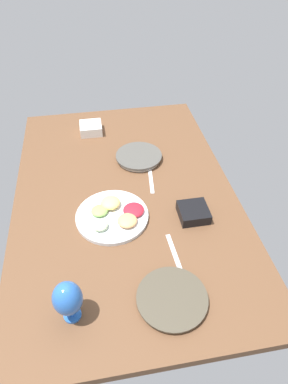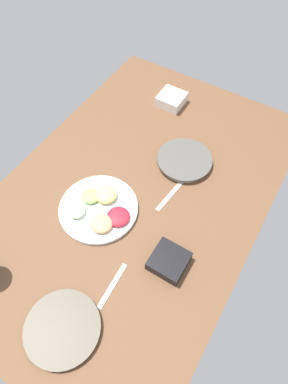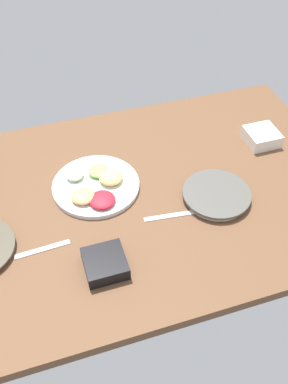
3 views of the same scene
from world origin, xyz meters
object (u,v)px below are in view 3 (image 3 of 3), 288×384
dinner_plate_right (216,195)px  square_bowl_black (105,263)px  square_bowl_white (262,136)px  fruit_platter (96,185)px

dinner_plate_right → square_bowl_black: square_bowl_black is taller
square_bowl_black → dinner_plate_right: bearing=20.7°
dinner_plate_right → square_bowl_white: square_bowl_white is taller
square_bowl_black → square_bowl_white: size_ratio=1.02×
fruit_platter → square_bowl_black: size_ratio=2.51×
square_bowl_black → square_bowl_white: bearing=28.2°
square_bowl_black → fruit_platter: bearing=81.5°
dinner_plate_right → square_bowl_black: size_ratio=1.92×
fruit_platter → square_bowl_white: same height
dinner_plate_right → square_bowl_white: bearing=37.5°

